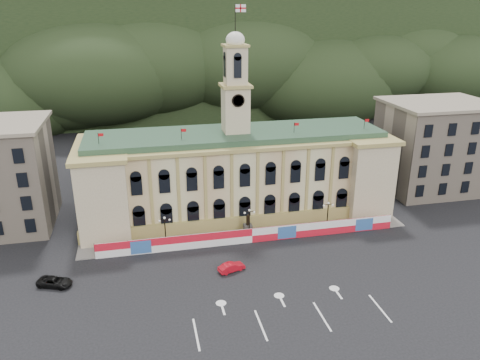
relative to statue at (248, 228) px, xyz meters
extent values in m
plane|color=black|center=(0.00, -18.00, -1.19)|extent=(260.00, 260.00, 0.00)
cube|color=black|center=(0.00, 112.00, 20.81)|extent=(230.00, 70.00, 44.00)
cube|color=#595651|center=(35.00, 92.00, 28.81)|extent=(22.00, 8.00, 14.00)
cube|color=#595651|center=(-48.00, 90.00, 24.81)|extent=(16.00, 7.00, 10.00)
cube|color=beige|center=(0.00, 10.00, 5.81)|extent=(55.00, 15.00, 14.00)
cube|color=tan|center=(0.00, 2.20, 0.01)|extent=(56.00, 0.80, 2.40)
cube|color=tan|center=(0.00, 10.00, 13.11)|extent=(56.20, 16.20, 0.60)
cube|color=#305139|center=(0.00, 10.00, 13.81)|extent=(53.00, 13.00, 1.20)
cube|color=beige|center=(-23.50, 9.00, 5.81)|extent=(8.00, 17.00, 14.00)
cube|color=beige|center=(23.50, 9.00, 5.81)|extent=(8.00, 17.00, 14.00)
cube|color=beige|center=(0.00, 10.00, 18.41)|extent=(4.40, 4.40, 8.00)
cube|color=tan|center=(0.00, 10.00, 22.61)|extent=(5.20, 5.20, 0.50)
cube|color=beige|center=(0.00, 10.00, 25.91)|extent=(3.60, 3.60, 6.50)
cube|color=tan|center=(0.00, 10.00, 29.31)|extent=(4.20, 4.20, 0.40)
cylinder|color=black|center=(0.00, 7.70, 20.41)|extent=(2.20, 0.20, 2.20)
ellipsoid|color=white|center=(0.00, 10.00, 30.21)|extent=(3.20, 3.20, 2.72)
cylinder|color=black|center=(0.00, 10.00, 33.41)|extent=(0.12, 0.12, 5.00)
cube|color=white|center=(0.90, 10.00, 35.21)|extent=(1.80, 0.04, 1.20)
cube|color=#BC0B11|center=(0.90, 9.97, 35.21)|extent=(1.80, 0.02, 0.22)
cube|color=#BC0B11|center=(0.90, 9.97, 35.21)|extent=(0.22, 0.02, 1.20)
cube|color=#B8A48E|center=(43.00, 13.00, 7.81)|extent=(20.00, 16.00, 18.00)
cube|color=gray|center=(43.00, 13.00, 17.11)|extent=(21.00, 17.00, 0.60)
cube|color=red|center=(0.00, -3.00, 0.06)|extent=(50.00, 0.25, 2.50)
cube|color=#3160A6|center=(-18.00, -3.14, 0.06)|extent=(3.20, 0.05, 2.20)
cube|color=#3160A6|center=(6.00, -3.14, 0.06)|extent=(3.20, 0.05, 2.20)
cube|color=#3160A6|center=(20.00, -3.14, 0.06)|extent=(3.20, 0.05, 2.20)
cube|color=slate|center=(0.00, -0.25, -1.11)|extent=(56.00, 5.50, 0.16)
cube|color=#595651|center=(0.00, 0.00, -0.29)|extent=(1.40, 1.40, 1.80)
cylinder|color=black|center=(0.00, 0.00, 1.41)|extent=(0.60, 0.60, 1.60)
sphere|color=black|center=(0.00, 0.00, 2.31)|extent=(0.44, 0.44, 0.44)
cylinder|color=black|center=(-14.00, -1.00, -1.04)|extent=(0.44, 0.44, 0.30)
cylinder|color=black|center=(-14.00, -1.00, 1.21)|extent=(0.18, 0.18, 4.80)
cube|color=black|center=(-14.00, -1.00, 3.51)|extent=(1.60, 0.08, 0.08)
sphere|color=silver|center=(-14.80, -1.00, 3.36)|extent=(0.36, 0.36, 0.36)
sphere|color=silver|center=(-13.20, -1.00, 3.36)|extent=(0.36, 0.36, 0.36)
sphere|color=silver|center=(-14.00, -1.00, 3.76)|extent=(0.40, 0.40, 0.40)
cylinder|color=black|center=(0.00, -1.00, -1.04)|extent=(0.44, 0.44, 0.30)
cylinder|color=black|center=(0.00, -1.00, 1.21)|extent=(0.18, 0.18, 4.80)
cube|color=black|center=(0.00, -1.00, 3.51)|extent=(1.60, 0.08, 0.08)
sphere|color=silver|center=(-0.80, -1.00, 3.36)|extent=(0.36, 0.36, 0.36)
sphere|color=silver|center=(0.80, -1.00, 3.36)|extent=(0.36, 0.36, 0.36)
sphere|color=silver|center=(0.00, -1.00, 3.76)|extent=(0.40, 0.40, 0.40)
cylinder|color=black|center=(14.00, -1.00, -1.04)|extent=(0.44, 0.44, 0.30)
cylinder|color=black|center=(14.00, -1.00, 1.21)|extent=(0.18, 0.18, 4.80)
cube|color=black|center=(14.00, -1.00, 3.51)|extent=(1.60, 0.08, 0.08)
sphere|color=silver|center=(13.20, -1.00, 3.36)|extent=(0.36, 0.36, 0.36)
sphere|color=silver|center=(14.80, -1.00, 3.36)|extent=(0.36, 0.36, 0.36)
sphere|color=silver|center=(14.00, -1.00, 3.76)|extent=(0.40, 0.40, 0.40)
imported|color=red|center=(-5.07, -11.01, -0.52)|extent=(3.80, 4.89, 1.34)
imported|color=black|center=(-30.00, -9.56, -0.51)|extent=(5.50, 6.35, 1.35)
camera|label=1|loc=(-16.68, -69.87, 35.82)|focal=35.00mm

